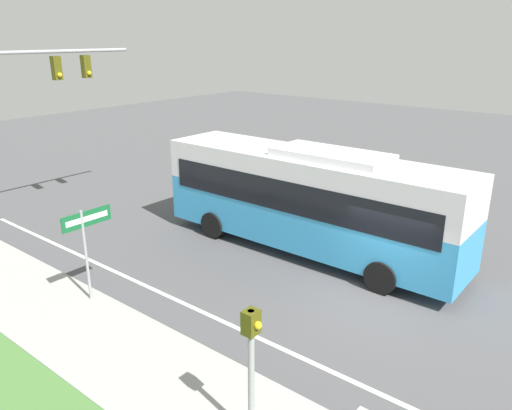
% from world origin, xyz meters
% --- Properties ---
extents(ground_plane, '(80.00, 80.00, 0.00)m').
position_xyz_m(ground_plane, '(0.00, 0.00, 0.00)').
color(ground_plane, '#4C4C4F').
extents(lane_divider_near, '(0.14, 30.00, 0.01)m').
position_xyz_m(lane_divider_near, '(-3.60, 0.00, 0.00)').
color(lane_divider_near, silver).
rests_on(lane_divider_near, ground_plane).
extents(bus, '(2.68, 10.84, 3.67)m').
position_xyz_m(bus, '(1.66, 3.47, 2.00)').
color(bus, '#3393D1').
rests_on(bus, ground_plane).
extents(signal_gantry, '(7.25, 0.41, 6.82)m').
position_xyz_m(signal_gantry, '(-2.88, 13.39, 4.91)').
color(signal_gantry, '#939399').
rests_on(signal_gantry, ground_plane).
extents(pedestrian_signal, '(0.28, 0.34, 2.78)m').
position_xyz_m(pedestrian_signal, '(-6.31, -0.56, 1.91)').
color(pedestrian_signal, '#939399').
rests_on(pedestrian_signal, ground_plane).
extents(street_sign, '(1.50, 0.08, 2.75)m').
position_xyz_m(street_sign, '(-5.11, 6.23, 1.98)').
color(street_sign, '#939399').
rests_on(street_sign, ground_plane).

